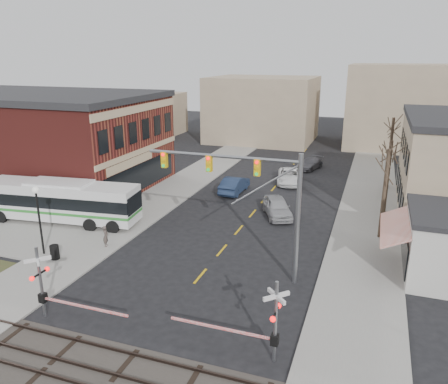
{
  "coord_description": "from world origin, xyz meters",
  "views": [
    {
      "loc": [
        9.53,
        -20.6,
        13.22
      ],
      "look_at": [
        -0.75,
        8.6,
        3.5
      ],
      "focal_mm": 35.0,
      "sensor_mm": 36.0,
      "label": 1
    }
  ],
  "objects_px": {
    "street_lamp": "(38,207)",
    "car_a": "(277,207)",
    "traffic_signal_mast": "(254,188)",
    "rr_crossing_west": "(48,284)",
    "rr_crossing_east": "(266,321)",
    "car_b": "(234,185)",
    "pedestrian_near": "(106,236)",
    "car_c": "(290,176)",
    "pedestrian_far": "(118,210)",
    "transit_bus": "(61,201)",
    "car_d": "(310,164)",
    "trash_bin": "(55,252)"
  },
  "relations": [
    {
      "from": "street_lamp",
      "to": "car_a",
      "type": "xyz_separation_m",
      "value": [
        13.5,
        12.91,
        -2.69
      ]
    },
    {
      "from": "traffic_signal_mast",
      "to": "rr_crossing_west",
      "type": "bearing_deg",
      "value": -137.42
    },
    {
      "from": "rr_crossing_east",
      "to": "car_b",
      "type": "xyz_separation_m",
      "value": [
        -9.14,
        23.52,
        -1.14
      ]
    },
    {
      "from": "rr_crossing_west",
      "to": "pedestrian_near",
      "type": "height_order",
      "value": "rr_crossing_west"
    },
    {
      "from": "rr_crossing_west",
      "to": "car_c",
      "type": "bearing_deg",
      "value": 76.88
    },
    {
      "from": "pedestrian_far",
      "to": "traffic_signal_mast",
      "type": "bearing_deg",
      "value": -80.14
    },
    {
      "from": "transit_bus",
      "to": "car_a",
      "type": "distance_m",
      "value": 17.96
    },
    {
      "from": "pedestrian_far",
      "to": "rr_crossing_east",
      "type": "bearing_deg",
      "value": -97.28
    },
    {
      "from": "pedestrian_far",
      "to": "car_b",
      "type": "bearing_deg",
      "value": 0.83
    },
    {
      "from": "car_d",
      "to": "pedestrian_far",
      "type": "bearing_deg",
      "value": -101.29
    },
    {
      "from": "rr_crossing_east",
      "to": "car_d",
      "type": "relative_size",
      "value": 1.21
    },
    {
      "from": "trash_bin",
      "to": "car_c",
      "type": "relative_size",
      "value": 0.18
    },
    {
      "from": "street_lamp",
      "to": "pedestrian_near",
      "type": "distance_m",
      "value": 4.95
    },
    {
      "from": "transit_bus",
      "to": "street_lamp",
      "type": "height_order",
      "value": "street_lamp"
    },
    {
      "from": "car_a",
      "to": "car_c",
      "type": "xyz_separation_m",
      "value": [
        -0.98,
        10.4,
        -0.06
      ]
    },
    {
      "from": "street_lamp",
      "to": "pedestrian_near",
      "type": "height_order",
      "value": "street_lamp"
    },
    {
      "from": "car_a",
      "to": "car_b",
      "type": "xyz_separation_m",
      "value": [
        -5.55,
        5.2,
        -0.0
      ]
    },
    {
      "from": "rr_crossing_east",
      "to": "pedestrian_near",
      "type": "xyz_separation_m",
      "value": [
        -13.71,
        7.9,
        -1.08
      ]
    },
    {
      "from": "street_lamp",
      "to": "car_c",
      "type": "distance_m",
      "value": 26.6
    },
    {
      "from": "traffic_signal_mast",
      "to": "pedestrian_far",
      "type": "relative_size",
      "value": 5.11
    },
    {
      "from": "transit_bus",
      "to": "car_d",
      "type": "height_order",
      "value": "transit_bus"
    },
    {
      "from": "street_lamp",
      "to": "transit_bus",
      "type": "bearing_deg",
      "value": 117.16
    },
    {
      "from": "car_b",
      "to": "car_d",
      "type": "xyz_separation_m",
      "value": [
        5.66,
        12.14,
        -0.16
      ]
    },
    {
      "from": "transit_bus",
      "to": "traffic_signal_mast",
      "type": "xyz_separation_m",
      "value": [
        17.28,
        -3.63,
        3.84
      ]
    },
    {
      "from": "trash_bin",
      "to": "car_a",
      "type": "bearing_deg",
      "value": 47.5
    },
    {
      "from": "car_d",
      "to": "car_c",
      "type": "bearing_deg",
      "value": -82.52
    },
    {
      "from": "rr_crossing_west",
      "to": "street_lamp",
      "type": "distance_m",
      "value": 8.4
    },
    {
      "from": "car_c",
      "to": "rr_crossing_west",
      "type": "bearing_deg",
      "value": -113.43
    },
    {
      "from": "car_b",
      "to": "trash_bin",
      "type": "bearing_deg",
      "value": 71.3
    },
    {
      "from": "street_lamp",
      "to": "car_d",
      "type": "relative_size",
      "value": 1.04
    },
    {
      "from": "rr_crossing_east",
      "to": "street_lamp",
      "type": "xyz_separation_m",
      "value": [
        -17.09,
        5.41,
        1.55
      ]
    },
    {
      "from": "traffic_signal_mast",
      "to": "pedestrian_far",
      "type": "xyz_separation_m",
      "value": [
        -12.94,
        5.11,
        -4.66
      ]
    },
    {
      "from": "traffic_signal_mast",
      "to": "rr_crossing_west",
      "type": "height_order",
      "value": "traffic_signal_mast"
    },
    {
      "from": "pedestrian_near",
      "to": "car_c",
      "type": "bearing_deg",
      "value": -42.38
    },
    {
      "from": "traffic_signal_mast",
      "to": "street_lamp",
      "type": "relative_size",
      "value": 1.99
    },
    {
      "from": "rr_crossing_west",
      "to": "pedestrian_near",
      "type": "xyz_separation_m",
      "value": [
        -2.32,
        8.48,
        -1.08
      ]
    },
    {
      "from": "street_lamp",
      "to": "car_b",
      "type": "distance_m",
      "value": 19.96
    },
    {
      "from": "traffic_signal_mast",
      "to": "pedestrian_near",
      "type": "relative_size",
      "value": 6.24
    },
    {
      "from": "car_d",
      "to": "transit_bus",
      "type": "bearing_deg",
      "value": -107.41
    },
    {
      "from": "car_b",
      "to": "pedestrian_far",
      "type": "distance_m",
      "value": 12.76
    },
    {
      "from": "car_a",
      "to": "transit_bus",
      "type": "bearing_deg",
      "value": 179.31
    },
    {
      "from": "trash_bin",
      "to": "car_d",
      "type": "bearing_deg",
      "value": 68.11
    },
    {
      "from": "car_b",
      "to": "street_lamp",
      "type": "bearing_deg",
      "value": 67.37
    },
    {
      "from": "trash_bin",
      "to": "car_b",
      "type": "height_order",
      "value": "car_b"
    },
    {
      "from": "rr_crossing_east",
      "to": "car_d",
      "type": "height_order",
      "value": "rr_crossing_east"
    },
    {
      "from": "trash_bin",
      "to": "car_d",
      "type": "xyz_separation_m",
      "value": [
        12.31,
        30.65,
        0.06
      ]
    },
    {
      "from": "trash_bin",
      "to": "rr_crossing_east",
      "type": "bearing_deg",
      "value": -17.59
    },
    {
      "from": "rr_crossing_west",
      "to": "car_b",
      "type": "xyz_separation_m",
      "value": [
        2.26,
        24.09,
        -1.14
      ]
    },
    {
      "from": "rr_crossing_east",
      "to": "pedestrian_near",
      "type": "height_order",
      "value": "rr_crossing_east"
    },
    {
      "from": "rr_crossing_east",
      "to": "car_c",
      "type": "height_order",
      "value": "rr_crossing_east"
    }
  ]
}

